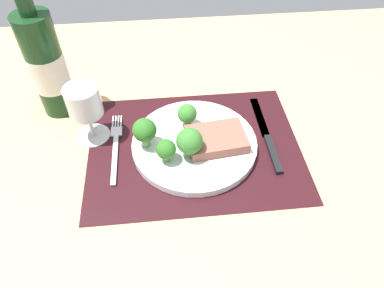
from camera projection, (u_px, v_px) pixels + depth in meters
The scene contains 12 objects.
ground_plane at pixel (194, 152), 74.32cm from camera, with size 140.00×110.00×3.00cm, color tan.
placemat at pixel (194, 147), 73.11cm from camera, with size 43.50×33.21×0.30cm, color black.
plate at pixel (194, 144), 72.41cm from camera, with size 25.57×25.57×1.60cm, color silver.
steak at pixel (216, 139), 70.69cm from camera, with size 11.59×8.37×2.27cm, color #8C5647.
broccoli_center at pixel (187, 114), 72.67cm from camera, with size 4.05×4.05×5.38cm.
broccoli_front_edge at pixel (166, 150), 66.13cm from camera, with size 3.86×3.86×5.11cm.
broccoli_near_steak at pixel (189, 141), 66.14cm from camera, with size 5.11×5.11×6.76cm.
broccoli_near_fork at pixel (145, 131), 68.23cm from camera, with size 4.73×4.73×6.56cm.
fork at pixel (116, 147), 72.66cm from camera, with size 2.40×19.20×0.50cm.
knife at pixel (268, 138), 74.21cm from camera, with size 1.80×23.00×0.80cm.
wine_bottle at pixel (47, 65), 73.06cm from camera, with size 7.64×7.64×31.52cm.
wine_glass at pixel (85, 105), 69.13cm from camera, with size 7.08×7.08×12.75cm.
Camera 1 is at (-5.46, -48.94, 54.19)cm, focal length 32.96 mm.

